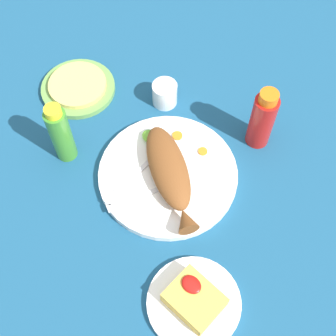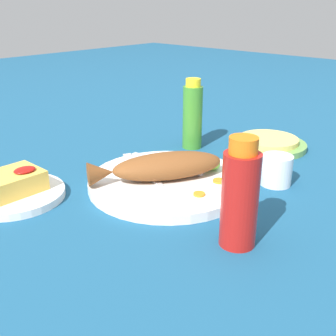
{
  "view_description": "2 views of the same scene",
  "coord_description": "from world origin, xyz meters",
  "px_view_note": "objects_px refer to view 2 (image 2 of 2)",
  "views": [
    {
      "loc": [
        -0.34,
        0.37,
        0.91
      ],
      "look_at": [
        0.0,
        0.0,
        0.04
      ],
      "focal_mm": 50.0,
      "sensor_mm": 36.0,
      "label": 1
    },
    {
      "loc": [
        -0.55,
        -0.5,
        0.34
      ],
      "look_at": [
        0.0,
        0.0,
        0.04
      ],
      "focal_mm": 45.0,
      "sensor_mm": 36.0,
      "label": 2
    }
  ],
  "objects_px": {
    "hot_sauce_bottle_green": "(192,115)",
    "tortilla_plate": "(268,145)",
    "main_plate": "(168,182)",
    "fried_fish": "(161,166)",
    "fork_near": "(140,166)",
    "side_plate_fries": "(14,195)",
    "fork_far": "(160,162)",
    "hot_sauce_bottle_red": "(240,196)",
    "salt_cup": "(276,172)"
  },
  "relations": [
    {
      "from": "hot_sauce_bottle_green",
      "to": "tortilla_plate",
      "type": "xyz_separation_m",
      "value": [
        0.12,
        -0.14,
        -0.07
      ]
    },
    {
      "from": "main_plate",
      "to": "fried_fish",
      "type": "relative_size",
      "value": 1.21
    },
    {
      "from": "main_plate",
      "to": "fork_near",
      "type": "distance_m",
      "value": 0.08
    },
    {
      "from": "side_plate_fries",
      "to": "tortilla_plate",
      "type": "bearing_deg",
      "value": -19.38
    },
    {
      "from": "tortilla_plate",
      "to": "fork_far",
      "type": "bearing_deg",
      "value": 162.17
    },
    {
      "from": "hot_sauce_bottle_red",
      "to": "salt_cup",
      "type": "distance_m",
      "value": 0.25
    },
    {
      "from": "fried_fish",
      "to": "hot_sauce_bottle_green",
      "type": "bearing_deg",
      "value": 56.4
    },
    {
      "from": "fried_fish",
      "to": "main_plate",
      "type": "bearing_deg",
      "value": -0.0
    },
    {
      "from": "fork_far",
      "to": "hot_sauce_bottle_green",
      "type": "xyz_separation_m",
      "value": [
        0.16,
        0.05,
        0.06
      ]
    },
    {
      "from": "fork_near",
      "to": "side_plate_fries",
      "type": "distance_m",
      "value": 0.25
    },
    {
      "from": "hot_sauce_bottle_red",
      "to": "fork_far",
      "type": "bearing_deg",
      "value": 65.29
    },
    {
      "from": "fork_near",
      "to": "tortilla_plate",
      "type": "distance_m",
      "value": 0.35
    },
    {
      "from": "salt_cup",
      "to": "side_plate_fries",
      "type": "relative_size",
      "value": 0.33
    },
    {
      "from": "fork_near",
      "to": "salt_cup",
      "type": "distance_m",
      "value": 0.27
    },
    {
      "from": "fried_fish",
      "to": "tortilla_plate",
      "type": "bearing_deg",
      "value": 25.01
    },
    {
      "from": "fork_near",
      "to": "salt_cup",
      "type": "relative_size",
      "value": 2.95
    },
    {
      "from": "fork_near",
      "to": "hot_sauce_bottle_red",
      "type": "distance_m",
      "value": 0.31
    },
    {
      "from": "hot_sauce_bottle_red",
      "to": "main_plate",
      "type": "bearing_deg",
      "value": 69.12
    },
    {
      "from": "main_plate",
      "to": "hot_sauce_bottle_red",
      "type": "height_order",
      "value": "hot_sauce_bottle_red"
    },
    {
      "from": "hot_sauce_bottle_red",
      "to": "hot_sauce_bottle_green",
      "type": "distance_m",
      "value": 0.44
    },
    {
      "from": "fork_far",
      "to": "hot_sauce_bottle_red",
      "type": "bearing_deg",
      "value": 152.14
    },
    {
      "from": "fork_near",
      "to": "side_plate_fries",
      "type": "height_order",
      "value": "fork_near"
    },
    {
      "from": "fork_far",
      "to": "salt_cup",
      "type": "distance_m",
      "value": 0.24
    },
    {
      "from": "fried_fish",
      "to": "salt_cup",
      "type": "height_order",
      "value": "fried_fish"
    },
    {
      "from": "fork_far",
      "to": "main_plate",
      "type": "bearing_deg",
      "value": 141.09
    },
    {
      "from": "hot_sauce_bottle_green",
      "to": "tortilla_plate",
      "type": "height_order",
      "value": "hot_sauce_bottle_green"
    },
    {
      "from": "fork_far",
      "to": "tortilla_plate",
      "type": "height_order",
      "value": "fork_far"
    },
    {
      "from": "fried_fish",
      "to": "tortilla_plate",
      "type": "relative_size",
      "value": 1.4
    },
    {
      "from": "main_plate",
      "to": "fork_near",
      "type": "bearing_deg",
      "value": 89.62
    },
    {
      "from": "salt_cup",
      "to": "side_plate_fries",
      "type": "xyz_separation_m",
      "value": [
        -0.38,
        0.32,
        -0.02
      ]
    },
    {
      "from": "fork_far",
      "to": "tortilla_plate",
      "type": "relative_size",
      "value": 1.02
    },
    {
      "from": "hot_sauce_bottle_red",
      "to": "hot_sauce_bottle_green",
      "type": "relative_size",
      "value": 0.99
    },
    {
      "from": "hot_sauce_bottle_green",
      "to": "fork_far",
      "type": "bearing_deg",
      "value": -163.35
    },
    {
      "from": "fork_far",
      "to": "fried_fish",
      "type": "bearing_deg",
      "value": 132.07
    },
    {
      "from": "main_plate",
      "to": "side_plate_fries",
      "type": "relative_size",
      "value": 1.69
    },
    {
      "from": "side_plate_fries",
      "to": "tortilla_plate",
      "type": "relative_size",
      "value": 1.0
    },
    {
      "from": "salt_cup",
      "to": "hot_sauce_bottle_green",
      "type": "bearing_deg",
      "value": 77.24
    },
    {
      "from": "fork_near",
      "to": "fork_far",
      "type": "relative_size",
      "value": 0.95
    },
    {
      "from": "fried_fish",
      "to": "hot_sauce_bottle_green",
      "type": "height_order",
      "value": "hot_sauce_bottle_green"
    },
    {
      "from": "fried_fish",
      "to": "side_plate_fries",
      "type": "distance_m",
      "value": 0.27
    },
    {
      "from": "main_plate",
      "to": "hot_sauce_bottle_green",
      "type": "height_order",
      "value": "hot_sauce_bottle_green"
    },
    {
      "from": "side_plate_fries",
      "to": "hot_sauce_bottle_red",
      "type": "bearing_deg",
      "value": -69.12
    },
    {
      "from": "salt_cup",
      "to": "tortilla_plate",
      "type": "xyz_separation_m",
      "value": [
        0.18,
        0.12,
        -0.02
      ]
    },
    {
      "from": "hot_sauce_bottle_green",
      "to": "side_plate_fries",
      "type": "distance_m",
      "value": 0.45
    },
    {
      "from": "hot_sauce_bottle_red",
      "to": "side_plate_fries",
      "type": "height_order",
      "value": "hot_sauce_bottle_red"
    },
    {
      "from": "tortilla_plate",
      "to": "hot_sauce_bottle_red",
      "type": "bearing_deg",
      "value": -155.52
    },
    {
      "from": "fried_fish",
      "to": "fork_near",
      "type": "relative_size",
      "value": 1.43
    },
    {
      "from": "main_plate",
      "to": "fried_fish",
      "type": "xyz_separation_m",
      "value": [
        -0.01,
        0.01,
        0.03
      ]
    },
    {
      "from": "fried_fish",
      "to": "tortilla_plate",
      "type": "height_order",
      "value": "fried_fish"
    },
    {
      "from": "fried_fish",
      "to": "side_plate_fries",
      "type": "height_order",
      "value": "fried_fish"
    }
  ]
}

